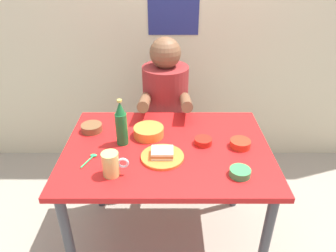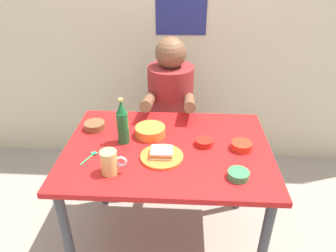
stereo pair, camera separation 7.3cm
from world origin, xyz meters
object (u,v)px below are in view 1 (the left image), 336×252
dining_table (168,161)px  sandwich (163,153)px  beer_bottle (122,124)px  stool (167,144)px  plate_orange (163,157)px  beer_mug (112,164)px  person_seated (166,95)px  sauce_bowl_chili (241,144)px

dining_table → sandwich: sandwich is taller
dining_table → beer_bottle: 0.32m
stool → beer_bottle: size_ratio=1.72×
plate_orange → beer_bottle: 0.28m
sandwich → beer_mug: 0.27m
beer_mug → person_seated: bearing=74.0°
person_seated → plate_orange: (-0.01, -0.72, -0.02)m
beer_bottle → person_seated: bearing=68.5°
dining_table → sauce_bowl_chili: bearing=-0.3°
stool → beer_mug: bearing=-105.8°
person_seated → plate_orange: person_seated is taller
stool → plate_orange: size_ratio=2.05×
sandwich → beer_bottle: size_ratio=0.42×
stool → sauce_bowl_chili: 0.86m
person_seated → beer_mug: bearing=-106.0°
beer_mug → sauce_bowl_chili: bearing=19.7°
stool → beer_mug: beer_mug is taller
dining_table → stool: 0.70m
stool → beer_bottle: 0.82m
beer_bottle → sandwich: bearing=-32.2°
stool → beer_mug: size_ratio=3.57×
sandwich → person_seated: bearing=89.1°
plate_orange → beer_mug: 0.28m
beer_mug → sauce_bowl_chili: 0.69m
stool → dining_table: bearing=-88.9°
stool → person_seated: size_ratio=0.63×
dining_table → person_seated: bearing=91.2°
plate_orange → sandwich: size_ratio=2.00×
dining_table → beer_mug: bearing=-137.7°
plate_orange → sauce_bowl_chili: size_ratio=2.00×
plate_orange → sauce_bowl_chili: sauce_bowl_chili is taller
dining_table → sandwich: size_ratio=10.00×
sandwich → beer_mug: beer_mug is taller
sauce_bowl_chili → person_seated: bearing=123.1°
sandwich → beer_bottle: 0.27m
stool → plate_orange: 0.83m
plate_orange → beer_mug: (-0.23, -0.13, 0.05)m
beer_mug → dining_table: bearing=42.3°
dining_table → stool: dining_table is taller
person_seated → beer_mug: size_ratio=5.71×
sauce_bowl_chili → stool: bearing=122.6°
plate_orange → beer_bottle: beer_bottle is taller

